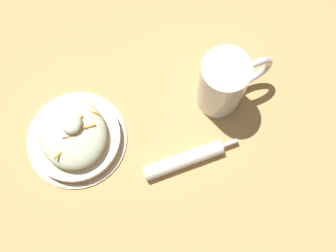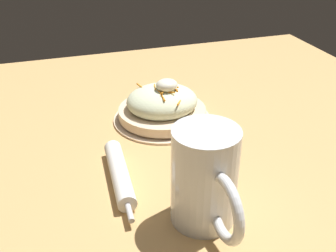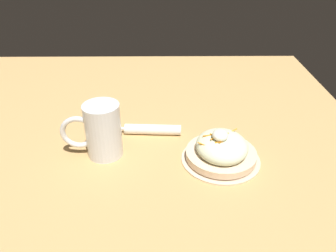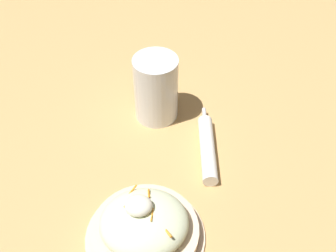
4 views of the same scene
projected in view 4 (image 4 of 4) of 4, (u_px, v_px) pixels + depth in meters
ground_plane at (189, 132)px, 0.91m from camera, size 1.43×1.43×0.00m
salad_plate at (145, 227)px, 0.71m from camera, size 0.21×0.21×0.10m
beer_mug at (156, 91)px, 0.91m from camera, size 0.10×0.16×0.15m
napkin_roll at (207, 148)px, 0.86m from camera, size 0.04×0.21×0.03m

